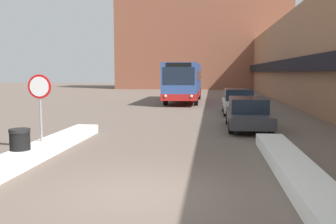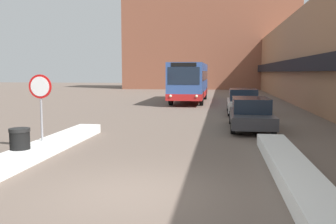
{
  "view_description": "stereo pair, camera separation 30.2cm",
  "coord_description": "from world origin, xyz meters",
  "px_view_note": "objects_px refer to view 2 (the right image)",
  "views": [
    {
      "loc": [
        1.58,
        -7.43,
        2.54
      ],
      "look_at": [
        0.15,
        4.71,
        1.23
      ],
      "focal_mm": 40.0,
      "sensor_mm": 36.0,
      "label": 1
    },
    {
      "loc": [
        1.88,
        -7.39,
        2.54
      ],
      "look_at": [
        0.15,
        4.71,
        1.23
      ],
      "focal_mm": 40.0,
      "sensor_mm": 36.0,
      "label": 2
    }
  ],
  "objects_px": {
    "trash_bin": "(20,145)",
    "parked_car_back": "(243,101)",
    "city_bus": "(190,81)",
    "parked_car_front": "(251,113)",
    "stop_sign": "(41,96)"
  },
  "relations": [
    {
      "from": "parked_car_back",
      "to": "parked_car_front",
      "type": "bearing_deg",
      "value": -90.0
    },
    {
      "from": "parked_car_back",
      "to": "stop_sign",
      "type": "xyz_separation_m",
      "value": [
        -7.01,
        -12.1,
        1.04
      ]
    },
    {
      "from": "trash_bin",
      "to": "city_bus",
      "type": "bearing_deg",
      "value": 82.27
    },
    {
      "from": "trash_bin",
      "to": "parked_car_front",
      "type": "bearing_deg",
      "value": 45.91
    },
    {
      "from": "city_bus",
      "to": "parked_car_back",
      "type": "relative_size",
      "value": 2.27
    },
    {
      "from": "city_bus",
      "to": "trash_bin",
      "type": "distance_m",
      "value": 22.31
    },
    {
      "from": "city_bus",
      "to": "trash_bin",
      "type": "height_order",
      "value": "city_bus"
    },
    {
      "from": "city_bus",
      "to": "trash_bin",
      "type": "relative_size",
      "value": 11.21
    },
    {
      "from": "stop_sign",
      "to": "city_bus",
      "type": "bearing_deg",
      "value": 81.72
    },
    {
      "from": "trash_bin",
      "to": "parked_car_back",
      "type": "bearing_deg",
      "value": 62.57
    },
    {
      "from": "parked_car_back",
      "to": "trash_bin",
      "type": "relative_size",
      "value": 4.94
    },
    {
      "from": "city_bus",
      "to": "trash_bin",
      "type": "xyz_separation_m",
      "value": [
        -2.99,
        -22.07,
        -1.3
      ]
    },
    {
      "from": "city_bus",
      "to": "stop_sign",
      "type": "bearing_deg",
      "value": -98.28
    },
    {
      "from": "parked_car_front",
      "to": "stop_sign",
      "type": "relative_size",
      "value": 1.95
    },
    {
      "from": "parked_car_front",
      "to": "trash_bin",
      "type": "height_order",
      "value": "parked_car_front"
    }
  ]
}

